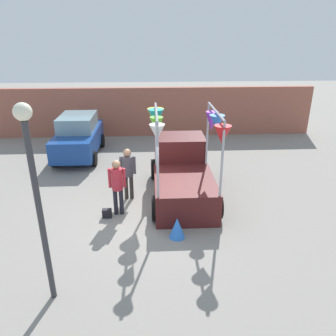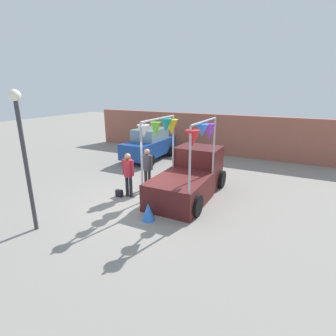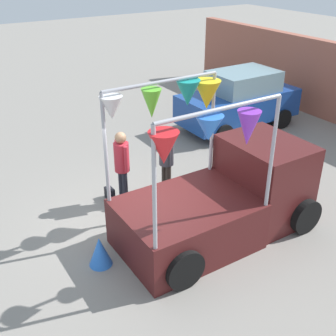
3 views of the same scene
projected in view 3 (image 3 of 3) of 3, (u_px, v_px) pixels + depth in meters
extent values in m
plane|color=gray|center=(138.00, 221.00, 9.25)|extent=(60.00, 60.00, 0.00)
cube|color=#4C1919|center=(186.00, 224.00, 8.29)|extent=(1.90, 2.60, 1.00)
cube|color=#4C1919|center=(263.00, 180.00, 9.05)|extent=(1.80, 1.40, 1.80)
cube|color=#8CB2C6|center=(265.00, 161.00, 8.84)|extent=(1.76, 1.37, 0.60)
cylinder|color=black|center=(244.00, 179.00, 10.17)|extent=(0.22, 0.76, 0.76)
cylinder|color=black|center=(305.00, 216.00, 8.75)|extent=(0.22, 0.76, 0.76)
cylinder|color=black|center=(132.00, 217.00, 8.72)|extent=(0.22, 0.76, 0.76)
cylinder|color=black|center=(184.00, 269.00, 7.30)|extent=(0.22, 0.76, 0.76)
cylinder|color=#A5A5AD|center=(212.00, 123.00, 8.79)|extent=(0.07, 0.07, 2.15)
cylinder|color=#A5A5AD|center=(272.00, 154.00, 7.49)|extent=(0.07, 0.07, 2.15)
cylinder|color=#A5A5AD|center=(106.00, 150.00, 7.64)|extent=(0.07, 0.07, 2.15)
cylinder|color=#A5A5AD|center=(154.00, 191.00, 6.33)|extent=(0.07, 0.07, 2.15)
cylinder|color=#A5A5AD|center=(162.00, 82.00, 7.72)|extent=(0.07, 2.44, 0.07)
cylinder|color=#A5A5AD|center=(222.00, 109.00, 6.41)|extent=(0.07, 2.44, 0.07)
cone|color=white|center=(111.00, 108.00, 7.36)|extent=(0.51, 0.51, 0.42)
cone|color=red|center=(164.00, 148.00, 6.10)|extent=(0.49, 0.49, 0.51)
cone|color=#66CC33|center=(152.00, 104.00, 7.78)|extent=(0.49, 0.49, 0.56)
cone|color=blue|center=(209.00, 128.00, 6.42)|extent=(0.59, 0.59, 0.41)
cone|color=teal|center=(188.00, 93.00, 8.13)|extent=(0.66, 0.66, 0.51)
cone|color=purple|center=(248.00, 128.00, 6.89)|extent=(0.56, 0.56, 0.60)
cone|color=yellow|center=(207.00, 95.00, 8.41)|extent=(0.74, 0.74, 0.59)
cube|color=navy|center=(238.00, 105.00, 13.78)|extent=(1.70, 4.00, 0.90)
cube|color=#72939E|center=(243.00, 81.00, 13.49)|extent=(1.50, 2.10, 0.66)
cylinder|color=black|center=(248.00, 105.00, 15.22)|extent=(0.18, 0.64, 0.64)
cylinder|color=black|center=(283.00, 119.00, 13.94)|extent=(0.18, 0.64, 0.64)
cylinder|color=black|center=(191.00, 118.00, 14.03)|extent=(0.18, 0.64, 0.64)
cylinder|color=black|center=(224.00, 134.00, 12.76)|extent=(0.18, 0.64, 0.64)
cylinder|color=black|center=(122.00, 185.00, 9.79)|extent=(0.13, 0.13, 0.86)
cylinder|color=black|center=(125.00, 189.00, 9.66)|extent=(0.13, 0.13, 0.86)
cylinder|color=#B22633|center=(122.00, 157.00, 9.37)|extent=(0.34, 0.34, 0.68)
sphere|color=#997051|center=(120.00, 138.00, 9.15)|extent=(0.26, 0.26, 0.26)
cylinder|color=#B22633|center=(117.00, 152.00, 9.52)|extent=(0.09, 0.09, 0.61)
cylinder|color=#B22633|center=(126.00, 159.00, 9.19)|extent=(0.09, 0.09, 0.61)
cylinder|color=#2D2823|center=(164.00, 179.00, 10.08)|extent=(0.13, 0.13, 0.86)
cylinder|color=#2D2823|center=(168.00, 182.00, 9.94)|extent=(0.13, 0.13, 0.86)
cylinder|color=#3F3F47|center=(166.00, 151.00, 9.65)|extent=(0.34, 0.34, 0.68)
sphere|color=#997051|center=(166.00, 132.00, 9.44)|extent=(0.26, 0.26, 0.26)
cylinder|color=#3F3F47|center=(161.00, 146.00, 9.80)|extent=(0.09, 0.09, 0.61)
cylinder|color=#3F3F47|center=(171.00, 153.00, 9.47)|extent=(0.09, 0.09, 0.61)
cube|color=black|center=(110.00, 193.00, 10.03)|extent=(0.28, 0.16, 0.28)
cone|color=blue|center=(100.00, 251.00, 7.85)|extent=(0.51, 0.51, 0.60)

